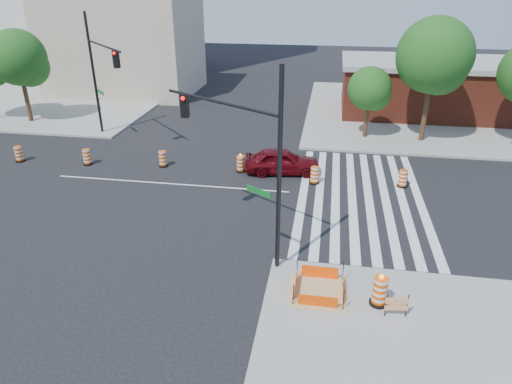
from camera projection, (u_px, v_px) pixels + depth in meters
ground at (170, 184)px, 26.79m from camera, size 120.00×120.00×0.00m
sidewalk_ne at (433, 113)px, 40.14m from camera, size 22.00×22.00×0.15m
sidewalk_nw at (57, 97)px, 45.43m from camera, size 22.00×22.00×0.15m
crosswalk_east at (360, 197)px, 25.18m from camera, size 6.75×13.50×0.01m
lane_centerline at (170, 184)px, 26.79m from camera, size 14.00×0.12×0.01m
excavation_pit at (318, 291)px, 17.36m from camera, size 2.20×2.20×0.90m
brick_storefront at (438, 88)px, 39.18m from camera, size 16.50×8.50×4.60m
beige_midrise at (124, 42)px, 45.99m from camera, size 14.00×10.00×10.00m
red_coupe at (282, 161)px, 27.94m from camera, size 4.76×2.44×1.55m
signal_pole_se at (245, 145)px, 17.91m from camera, size 5.37×3.40×8.23m
signal_pole_nw at (100, 67)px, 31.69m from camera, size 4.67×4.83×8.69m
pit_drum at (380, 292)px, 16.55m from camera, size 0.66×0.66×1.31m
barricade at (397, 304)px, 15.95m from camera, size 0.82×0.14×0.96m
tree_north_b at (19, 61)px, 35.82m from camera, size 4.37×4.37×7.44m
tree_north_c at (370, 91)px, 32.74m from camera, size 3.16×3.12×5.30m
tree_north_d at (435, 60)px, 31.03m from camera, size 5.14×5.14×8.74m
median_drum_0 at (19, 154)px, 29.80m from camera, size 0.60×0.60×1.02m
median_drum_1 at (87, 157)px, 29.31m from camera, size 0.60×0.60×1.02m
median_drum_2 at (163, 159)px, 29.03m from camera, size 0.60×0.60×1.02m
median_drum_3 at (241, 164)px, 28.25m from camera, size 0.60×0.60×1.18m
median_drum_4 at (315, 176)px, 26.65m from camera, size 0.60×0.60×1.02m
median_drum_5 at (403, 179)px, 26.22m from camera, size 0.60×0.60×1.02m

